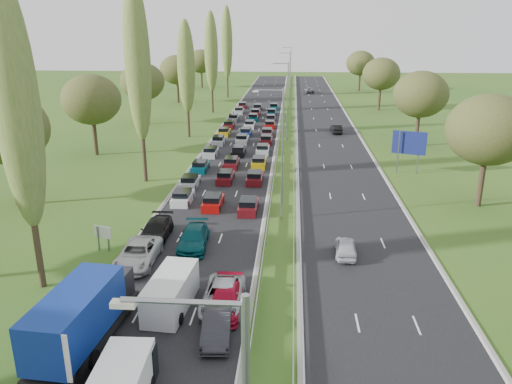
# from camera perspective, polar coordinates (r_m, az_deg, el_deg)

# --- Properties ---
(ground) EXTENTS (260.00, 260.00, 0.00)m
(ground) POSITION_cam_1_polar(r_m,az_deg,el_deg) (82.13, 3.56, 6.29)
(ground) COLOR #2A561B
(ground) RESTS_ON ground
(near_carriageway) EXTENTS (10.50, 215.00, 0.04)m
(near_carriageway) POSITION_cam_1_polar(r_m,az_deg,el_deg) (84.92, -1.01, 6.72)
(near_carriageway) COLOR black
(near_carriageway) RESTS_ON ground
(far_carriageway) EXTENTS (10.50, 215.00, 0.04)m
(far_carriageway) POSITION_cam_1_polar(r_m,az_deg,el_deg) (84.79, 8.18, 6.52)
(far_carriageway) COLOR black
(far_carriageway) RESTS_ON ground
(central_reservation) EXTENTS (2.36, 215.00, 0.32)m
(central_reservation) POSITION_cam_1_polar(r_m,az_deg,el_deg) (84.47, 3.59, 7.01)
(central_reservation) COLOR gray
(central_reservation) RESTS_ON ground
(lamp_columns) EXTENTS (0.18, 140.18, 12.00)m
(lamp_columns) POSITION_cam_1_polar(r_m,az_deg,el_deg) (79.14, 3.62, 10.25)
(lamp_columns) COLOR gray
(lamp_columns) RESTS_ON ground
(poplar_row) EXTENTS (2.80, 127.80, 22.44)m
(poplar_row) POSITION_cam_1_polar(r_m,az_deg,el_deg) (70.73, -9.88, 14.29)
(poplar_row) COLOR #2D2116
(poplar_row) RESTS_ON ground
(woodland_left) EXTENTS (8.00, 166.00, 11.10)m
(woodland_left) POSITION_cam_1_polar(r_m,az_deg,el_deg) (69.29, -19.35, 9.56)
(woodland_left) COLOR #2D2116
(woodland_left) RESTS_ON ground
(woodland_right) EXTENTS (8.00, 153.00, 11.10)m
(woodland_right) POSITION_cam_1_polar(r_m,az_deg,el_deg) (70.21, 19.88, 9.61)
(woodland_right) COLOR #2D2116
(woodland_right) RESTS_ON ground
(traffic_queue_fill) EXTENTS (9.07, 69.74, 0.80)m
(traffic_queue_fill) POSITION_cam_1_polar(r_m,az_deg,el_deg) (79.88, -1.36, 6.31)
(traffic_queue_fill) COLOR silver
(traffic_queue_fill) RESTS_ON ground
(near_car_2) EXTENTS (2.76, 5.82, 1.61)m
(near_car_2) POSITION_cam_1_polar(r_m,az_deg,el_deg) (38.60, -13.34, -6.87)
(near_car_2) COLOR silver
(near_car_2) RESTS_ON near_carriageway
(near_car_3) EXTENTS (2.27, 5.45, 1.57)m
(near_car_3) POSITION_cam_1_polar(r_m,az_deg,el_deg) (42.63, -11.39, -4.31)
(near_car_3) COLOR black
(near_car_3) RESTS_ON near_carriageway
(near_car_6) EXTENTS (2.54, 5.02, 1.36)m
(near_car_6) POSITION_cam_1_polar(r_m,az_deg,el_deg) (26.59, -14.65, -19.88)
(near_car_6) COLOR slate
(near_car_6) RESTS_ON near_carriageway
(near_car_7) EXTENTS (2.51, 5.53, 1.57)m
(near_car_7) POSITION_cam_1_polar(r_m,az_deg,el_deg) (40.58, -7.15, -5.26)
(near_car_7) COLOR #044249
(near_car_7) RESTS_ON near_carriageway
(near_car_9) EXTENTS (1.94, 4.68, 1.51)m
(near_car_9) POSITION_cam_1_polar(r_m,az_deg,el_deg) (29.51, -4.49, -14.88)
(near_car_9) COLOR #222227
(near_car_9) RESTS_ON near_carriageway
(near_car_10) EXTENTS (2.51, 5.45, 1.51)m
(near_car_10) POSITION_cam_1_polar(r_m,az_deg,el_deg) (32.21, -3.82, -11.79)
(near_car_10) COLOR #ACB3B6
(near_car_10) RESTS_ON near_carriageway
(near_car_11) EXTENTS (2.06, 5.02, 1.45)m
(near_car_11) POSITION_cam_1_polar(r_m,az_deg,el_deg) (31.88, -3.50, -12.18)
(near_car_11) COLOR #AF0A27
(near_car_11) RESTS_ON near_carriageway
(far_car_0) EXTENTS (1.81, 4.06, 1.36)m
(far_car_0) POSITION_cam_1_polar(r_m,az_deg,el_deg) (39.59, 10.21, -6.20)
(far_car_0) COLOR silver
(far_car_0) RESTS_ON far_carriageway
(far_car_1) EXTENTS (1.81, 4.52, 1.46)m
(far_car_1) POSITION_cam_1_polar(r_m,az_deg,el_deg) (86.12, 9.15, 7.16)
(far_car_1) COLOR black
(far_car_1) RESTS_ON far_carriageway
(far_car_2) EXTENTS (2.64, 5.16, 1.39)m
(far_car_2) POSITION_cam_1_polar(r_m,az_deg,el_deg) (141.42, 6.08, 11.51)
(far_car_2) COLOR slate
(far_car_2) RESTS_ON far_carriageway
(blue_lorry) EXTENTS (2.54, 9.13, 3.85)m
(blue_lorry) POSITION_cam_1_polar(r_m,az_deg,el_deg) (29.49, -19.06, -13.15)
(blue_lorry) COLOR black
(blue_lorry) RESTS_ON near_carriageway
(white_van_rear) EXTENTS (2.18, 5.57, 2.24)m
(white_van_rear) POSITION_cam_1_polar(r_m,az_deg,el_deg) (32.48, -9.58, -11.00)
(white_van_rear) COLOR silver
(white_van_rear) RESTS_ON near_carriageway
(info_sign) EXTENTS (1.46, 0.53, 2.10)m
(info_sign) POSITION_cam_1_polar(r_m,az_deg,el_deg) (41.27, -17.10, -4.70)
(info_sign) COLOR gray
(info_sign) RESTS_ON ground
(direction_sign) EXTENTS (3.81, 1.43, 5.20)m
(direction_sign) POSITION_cam_1_polar(r_m,az_deg,el_deg) (62.94, 17.09, 5.19)
(direction_sign) COLOR gray
(direction_sign) RESTS_ON ground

